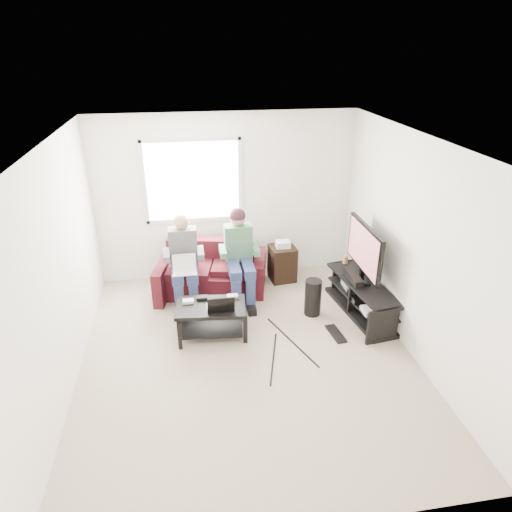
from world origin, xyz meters
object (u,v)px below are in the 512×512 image
at_px(coffee_table, 211,313).
at_px(end_table, 282,262).
at_px(sofa, 212,274).
at_px(tv_stand, 362,299).
at_px(tv, 364,250).
at_px(subwoofer, 313,297).

distance_m(coffee_table, end_table, 1.84).
bearing_deg(end_table, sofa, -170.76).
bearing_deg(tv_stand, coffee_table, -174.80).
height_order(tv_stand, tv, tv).
relative_size(tv_stand, subwoofer, 2.86).
bearing_deg(subwoofer, coffee_table, -168.94).
relative_size(coffee_table, end_table, 1.40).
bearing_deg(end_table, subwoofer, -79.25).
relative_size(coffee_table, tv, 0.85).
xyz_separation_m(tv, end_table, (-0.89, 1.06, -0.64)).
relative_size(tv_stand, tv, 1.37).
xyz_separation_m(tv_stand, subwoofer, (-0.69, 0.09, 0.05)).
bearing_deg(sofa, end_table, 9.24).
distance_m(coffee_table, tv, 2.24).
relative_size(tv, end_table, 1.64).
height_order(sofa, coffee_table, sofa).
relative_size(coffee_table, tv_stand, 0.62).
xyz_separation_m(tv_stand, tv, (-0.00, 0.10, 0.73)).
height_order(coffee_table, tv_stand, tv_stand).
distance_m(sofa, end_table, 1.15).
xyz_separation_m(coffee_table, tv_stand, (2.13, 0.19, -0.11)).
distance_m(sofa, tv_stand, 2.26).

